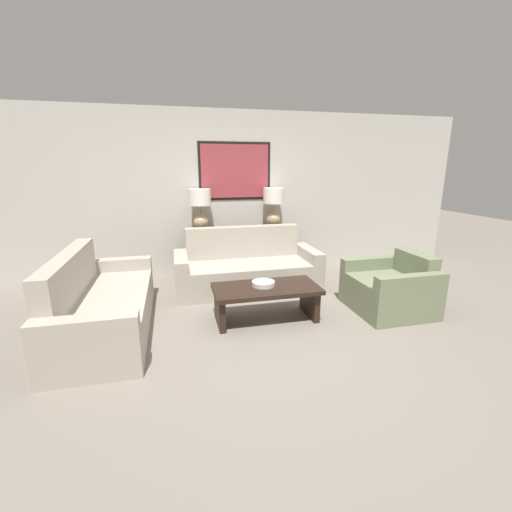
{
  "coord_description": "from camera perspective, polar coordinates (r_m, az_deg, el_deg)",
  "views": [
    {
      "loc": [
        -1.02,
        -3.15,
        1.78
      ],
      "look_at": [
        -0.0,
        1.02,
        0.65
      ],
      "focal_mm": 24.0,
      "sensor_mm": 36.0,
      "label": 1
    }
  ],
  "objects": [
    {
      "name": "coffee_table",
      "position": [
        4.05,
        1.7,
        -6.56
      ],
      "size": [
        1.23,
        0.61,
        0.42
      ],
      "color": "black",
      "rests_on": "ground_plane"
    },
    {
      "name": "ground_plane",
      "position": [
        3.76,
        3.83,
        -13.56
      ],
      "size": [
        20.0,
        20.0,
        0.0
      ],
      "primitive_type": "plane",
      "color": "slate"
    },
    {
      "name": "table_lamp_right",
      "position": [
        5.7,
        2.93,
        8.75
      ],
      "size": [
        0.34,
        0.34,
        0.66
      ],
      "color": "tan",
      "rests_on": "console_table"
    },
    {
      "name": "couch_by_back_wall",
      "position": [
        5.09,
        -1.53,
        -2.24
      ],
      "size": [
        2.09,
        0.86,
        0.89
      ],
      "color": "#ADA393",
      "rests_on": "ground_plane"
    },
    {
      "name": "armchair_near_back_wall",
      "position": [
        4.66,
        21.5,
        -5.22
      ],
      "size": [
        0.89,
        0.93,
        0.73
      ],
      "color": "#707A5B",
      "rests_on": "ground_plane"
    },
    {
      "name": "back_wall",
      "position": [
        5.8,
        -3.56,
        10.28
      ],
      "size": [
        8.12,
        0.12,
        2.65
      ],
      "color": "beige",
      "rests_on": "ground_plane"
    },
    {
      "name": "decorative_bowl",
      "position": [
        4.03,
        1.23,
        -4.61
      ],
      "size": [
        0.27,
        0.27,
        0.05
      ],
      "color": "beige",
      "rests_on": "coffee_table"
    },
    {
      "name": "console_table",
      "position": [
        5.7,
        -2.95,
        0.61
      ],
      "size": [
        1.69,
        0.36,
        0.78
      ],
      "color": "#332319",
      "rests_on": "ground_plane"
    },
    {
      "name": "table_lamp_left",
      "position": [
        5.48,
        -9.28,
        8.34
      ],
      "size": [
        0.34,
        0.34,
        0.66
      ],
      "color": "tan",
      "rests_on": "console_table"
    },
    {
      "name": "couch_by_side",
      "position": [
        4.16,
        -24.29,
        -7.6
      ],
      "size": [
        0.86,
        2.09,
        0.89
      ],
      "color": "#ADA393",
      "rests_on": "ground_plane"
    }
  ]
}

